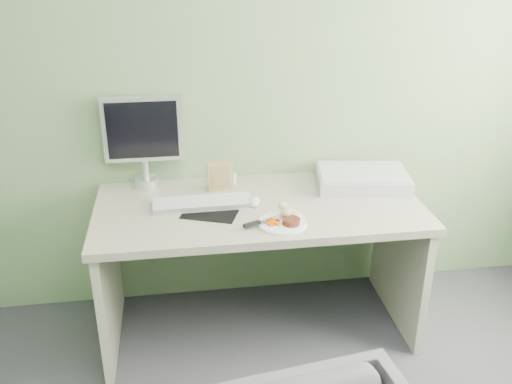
{
  "coord_description": "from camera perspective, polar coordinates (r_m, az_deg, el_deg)",
  "views": [
    {
      "loc": [
        -0.38,
        -0.86,
        1.94
      ],
      "look_at": [
        -0.03,
        1.5,
        0.86
      ],
      "focal_mm": 40.0,
      "sensor_mm": 36.0,
      "label": 1
    }
  ],
  "objects": [
    {
      "name": "scanner",
      "position": [
        3.04,
        10.59,
        1.24
      ],
      "size": [
        0.51,
        0.38,
        0.07
      ],
      "primitive_type": "cube",
      "rotation": [
        0.0,
        0.0,
        -0.15
      ],
      "color": "silver",
      "rests_on": "desk"
    },
    {
      "name": "desk",
      "position": [
        2.88,
        0.3,
        -4.54
      ],
      "size": [
        1.6,
        0.75,
        0.73
      ],
      "color": "#AEA292",
      "rests_on": "floor"
    },
    {
      "name": "eyedrop_bottle",
      "position": [
        3.01,
        -2.21,
        1.37
      ],
      "size": [
        0.03,
        0.03,
        0.07
      ],
      "color": "white",
      "rests_on": "desk"
    },
    {
      "name": "mousepad",
      "position": [
        2.74,
        -4.43,
        -1.86
      ],
      "size": [
        0.32,
        0.3,
        0.0
      ],
      "primitive_type": "cube",
      "rotation": [
        0.0,
        0.0,
        -0.36
      ],
      "color": "black",
      "rests_on": "desk"
    },
    {
      "name": "computer_mouse",
      "position": [
        2.78,
        -0.21,
        -0.96
      ],
      "size": [
        0.08,
        0.12,
        0.04
      ],
      "primitive_type": "ellipsoid",
      "rotation": [
        0.0,
        0.0,
        -0.15
      ],
      "color": "white",
      "rests_on": "desk"
    },
    {
      "name": "potato_pile",
      "position": [
        2.65,
        3.19,
        -1.95
      ],
      "size": [
        0.1,
        0.07,
        0.05
      ],
      "primitive_type": "ellipsoid",
      "rotation": [
        0.0,
        0.0,
        0.06
      ],
      "color": "tan",
      "rests_on": "plate"
    },
    {
      "name": "steak",
      "position": [
        2.59,
        3.54,
        -2.94
      ],
      "size": [
        0.1,
        0.1,
        0.03
      ],
      "primitive_type": "cylinder",
      "rotation": [
        0.0,
        0.0,
        -0.31
      ],
      "color": "black",
      "rests_on": "plate"
    },
    {
      "name": "steak_knife",
      "position": [
        2.57,
        0.25,
        -3.04
      ],
      "size": [
        0.21,
        0.11,
        0.02
      ],
      "rotation": [
        0.0,
        0.0,
        0.42
      ],
      "color": "silver",
      "rests_on": "plate"
    },
    {
      "name": "monitor",
      "position": [
        2.96,
        -11.23,
        5.42
      ],
      "size": [
        0.4,
        0.12,
        0.48
      ],
      "rotation": [
        0.0,
        0.0,
        -0.01
      ],
      "color": "silver",
      "rests_on": "desk"
    },
    {
      "name": "photo_frame",
      "position": [
        2.92,
        -3.6,
        1.56
      ],
      "size": [
        0.13,
        0.03,
        0.16
      ],
      "primitive_type": "cube",
      "rotation": [
        0.0,
        0.0,
        0.12
      ],
      "color": "#9B6B48",
      "rests_on": "desk"
    },
    {
      "name": "keyboard",
      "position": [
        2.79,
        -5.31,
        -1.07
      ],
      "size": [
        0.48,
        0.15,
        0.02
      ],
      "primitive_type": "cube",
      "rotation": [
        0.0,
        0.0,
        0.01
      ],
      "color": "white",
      "rests_on": "desk"
    },
    {
      "name": "plate",
      "position": [
        2.61,
        2.65,
        -3.14
      ],
      "size": [
        0.23,
        0.23,
        0.01
      ],
      "primitive_type": "cylinder",
      "color": "white",
      "rests_on": "desk"
    },
    {
      "name": "wall_back",
      "position": [
        2.95,
        -0.77,
        12.86
      ],
      "size": [
        3.5,
        0.0,
        3.5
      ],
      "primitive_type": "plane",
      "rotation": [
        1.57,
        0.0,
        0.0
      ],
      "color": "#6B855D",
      "rests_on": "floor"
    },
    {
      "name": "carrot_heap",
      "position": [
        2.58,
        1.61,
        -2.88
      ],
      "size": [
        0.06,
        0.05,
        0.03
      ],
      "primitive_type": "cube",
      "rotation": [
        0.0,
        0.0,
        -0.15
      ],
      "color": "#FF5705",
      "rests_on": "plate"
    }
  ]
}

